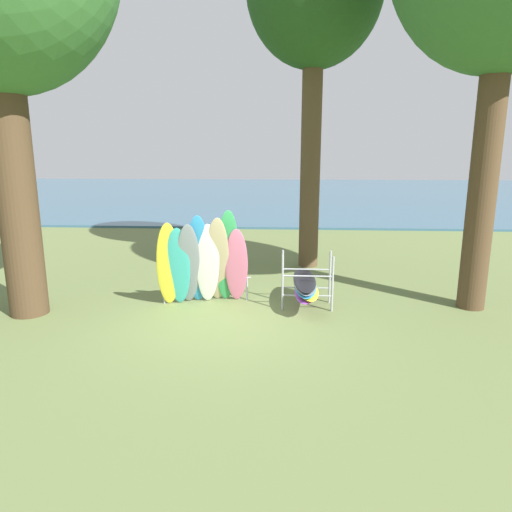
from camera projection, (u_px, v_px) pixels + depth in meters
The scene contains 4 objects.
ground_plane at pixel (228, 321), 9.69m from camera, with size 80.00×80.00×0.00m, color olive.
lake_water at pixel (270, 193), 38.53m from camera, with size 80.00×36.00×0.10m, color #38607A.
leaning_board_pile at pixel (203, 263), 10.41m from camera, with size 2.13×1.25×2.26m.
board_storage_rack at pixel (305, 284), 10.50m from camera, with size 1.15×2.12×1.25m.
Camera 1 is at (1.14, -9.09, 3.49)m, focal length 32.36 mm.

